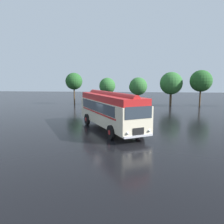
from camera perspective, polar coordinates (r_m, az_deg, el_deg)
ground_plane at (r=19.64m, az=-0.76°, el=-4.99°), size 120.00×120.00×0.00m
vintage_bus at (r=19.94m, az=-0.46°, el=0.76°), size 7.22×9.94×3.49m
car_near_left at (r=32.83m, az=-2.85°, el=2.00°), size 2.10×4.27×1.66m
car_mid_left at (r=32.41m, az=1.94°, el=1.92°), size 1.99×4.22×1.66m
car_mid_right at (r=32.10m, az=6.86°, el=1.80°), size 2.04×4.24×1.66m
tree_far_left at (r=40.86m, az=-10.01°, el=7.93°), size 3.08×3.08×5.76m
tree_left_of_centre at (r=39.06m, az=-1.28°, el=6.81°), size 2.88×2.88×4.86m
tree_centre at (r=38.30m, az=6.67°, el=6.60°), size 3.13×3.07×4.91m
tree_right_of_centre at (r=39.78m, az=15.34°, el=7.25°), size 3.91×3.91×5.85m
tree_far_right at (r=39.58m, az=22.12°, el=7.52°), size 3.61×3.61×6.12m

